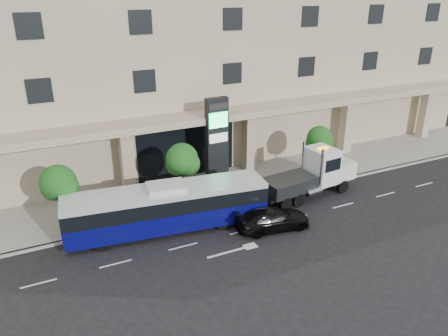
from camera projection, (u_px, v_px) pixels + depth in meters
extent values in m
plane|color=black|center=(232.00, 221.00, 28.68)|extent=(120.00, 120.00, 0.00)
cube|color=gray|center=(202.00, 190.00, 32.81)|extent=(120.00, 6.00, 0.15)
cube|color=gray|center=(219.00, 207.00, 30.32)|extent=(120.00, 0.30, 0.15)
cube|color=tan|center=(152.00, 39.00, 37.70)|extent=(60.00, 15.00, 20.00)
cube|color=tan|center=(191.00, 118.00, 32.33)|extent=(60.00, 2.80, 0.50)
cube|color=black|center=(187.00, 152.00, 34.47)|extent=(8.00, 0.12, 4.00)
cube|color=tan|center=(127.00, 162.00, 31.31)|extent=(0.90, 0.90, 4.90)
cube|color=tan|center=(249.00, 142.00, 35.34)|extent=(0.90, 0.90, 4.90)
cube|color=tan|center=(346.00, 126.00, 39.37)|extent=(0.90, 0.90, 4.90)
cube|color=tan|center=(425.00, 113.00, 43.40)|extent=(0.90, 0.90, 4.90)
cylinder|color=#422B19|center=(62.00, 208.00, 27.05)|extent=(0.14, 0.14, 2.80)
sphere|color=#164513|center=(58.00, 183.00, 26.39)|extent=(2.20, 2.20, 2.20)
sphere|color=#164513|center=(65.00, 187.00, 26.48)|extent=(1.65, 1.65, 1.65)
sphere|color=#164513|center=(54.00, 188.00, 26.58)|extent=(1.54, 1.54, 1.54)
cylinder|color=#422B19|center=(183.00, 183.00, 30.24)|extent=(0.14, 0.14, 2.94)
sphere|color=#164513|center=(182.00, 159.00, 29.55)|extent=(2.20, 2.20, 2.20)
sphere|color=#164513|center=(188.00, 164.00, 29.65)|extent=(1.65, 1.65, 1.65)
sphere|color=#164513|center=(177.00, 164.00, 29.75)|extent=(1.54, 1.54, 1.54)
cylinder|color=#422B19|center=(318.00, 158.00, 34.92)|extent=(0.14, 0.14, 2.73)
sphere|color=#164513|center=(319.00, 138.00, 34.27)|extent=(2.00, 2.00, 2.00)
sphere|color=#164513|center=(324.00, 142.00, 34.37)|extent=(1.50, 1.50, 1.50)
sphere|color=#164513|center=(314.00, 143.00, 34.47)|extent=(1.40, 1.40, 1.40)
cylinder|color=black|center=(102.00, 243.00, 25.27)|extent=(1.07, 0.44, 1.04)
cylinder|color=black|center=(99.00, 225.00, 27.17)|extent=(1.07, 0.44, 1.04)
cylinder|color=black|center=(223.00, 222.00, 27.46)|extent=(1.07, 0.44, 1.04)
cylinder|color=black|center=(213.00, 207.00, 29.36)|extent=(1.07, 0.44, 1.04)
cube|color=#070858|center=(168.00, 216.00, 27.26)|extent=(12.65, 4.14, 1.24)
cube|color=black|center=(167.00, 200.00, 26.84)|extent=(12.65, 4.18, 0.93)
cube|color=silver|center=(166.00, 191.00, 26.60)|extent=(12.65, 4.14, 0.31)
cube|color=silver|center=(166.00, 187.00, 26.48)|extent=(2.47, 1.93, 0.31)
cube|color=#2D3033|center=(65.00, 240.00, 25.64)|extent=(0.47, 2.58, 0.31)
cube|color=#2D3033|center=(258.00, 208.00, 29.27)|extent=(0.47, 2.58, 0.31)
cube|color=#2D3033|center=(308.00, 187.00, 31.83)|extent=(7.61, 1.64, 0.36)
cube|color=white|center=(338.00, 168.00, 32.91)|extent=(1.97, 2.21, 1.33)
cube|color=silver|center=(347.00, 166.00, 33.34)|extent=(0.26, 1.78, 1.07)
cube|color=white|center=(321.00, 165.00, 31.81)|extent=(1.99, 2.39, 2.58)
cube|color=black|center=(330.00, 158.00, 32.06)|extent=(0.29, 1.96, 1.07)
cylinder|color=silver|center=(321.00, 170.00, 30.48)|extent=(0.18, 0.18, 3.03)
cylinder|color=silver|center=(303.00, 161.00, 32.02)|extent=(0.18, 0.18, 3.03)
cube|color=#2D3033|center=(289.00, 184.00, 30.65)|extent=(3.93, 2.50, 0.98)
cube|color=#2D3033|center=(264.00, 198.00, 29.83)|extent=(1.44, 0.39, 0.20)
cube|color=#2D3033|center=(257.00, 205.00, 29.70)|extent=(0.38, 1.62, 0.16)
cube|color=orange|center=(323.00, 148.00, 31.29)|extent=(0.83, 0.39, 0.12)
cylinder|color=black|center=(343.00, 187.00, 32.41)|extent=(1.00, 0.38, 0.98)
cylinder|color=black|center=(325.00, 178.00, 33.88)|extent=(1.00, 0.38, 0.98)
cylinder|color=black|center=(298.00, 200.00, 30.35)|extent=(1.00, 0.38, 0.98)
cylinder|color=black|center=(282.00, 190.00, 31.82)|extent=(1.00, 0.38, 0.98)
cylinder|color=black|center=(285.00, 204.00, 29.79)|extent=(1.00, 0.38, 0.98)
cylinder|color=black|center=(269.00, 194.00, 31.26)|extent=(1.00, 0.38, 0.98)
imported|color=black|center=(273.00, 219.00, 27.48)|extent=(5.01, 2.58, 1.39)
cube|color=black|center=(217.00, 142.00, 32.37)|extent=(1.71, 0.62, 6.76)
cube|color=#29FB82|center=(219.00, 120.00, 31.41)|extent=(1.47, 0.11, 1.13)
cube|color=silver|center=(219.00, 138.00, 31.93)|extent=(1.47, 0.11, 0.68)
cube|color=#262628|center=(218.00, 106.00, 31.02)|extent=(1.47, 0.11, 0.45)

